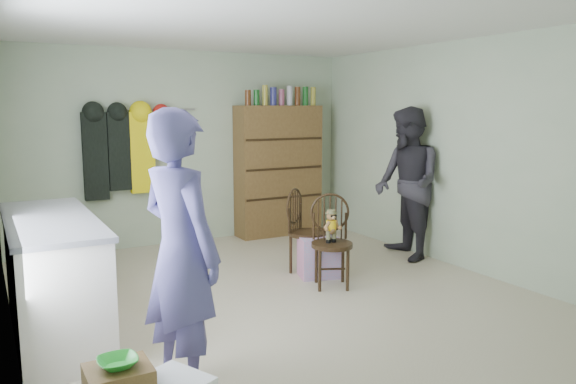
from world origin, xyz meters
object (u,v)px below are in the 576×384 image
counter (53,276)px  chair_front (331,235)px  dresser (278,170)px  chair_far (303,227)px

counter → chair_front: counter is taller
counter → dresser: bearing=35.7°
chair_front → dresser: (0.63, 2.31, 0.40)m
dresser → counter: bearing=-144.3°
dresser → chair_far: bearing=-109.5°
chair_front → counter: bearing=-155.5°
chair_front → chair_far: chair_front is taller
chair_front → dresser: bearing=99.6°
chair_far → chair_front: bearing=-127.8°
chair_front → dresser: size_ratio=0.45×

